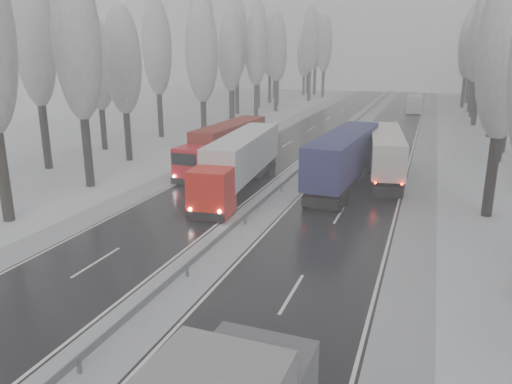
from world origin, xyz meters
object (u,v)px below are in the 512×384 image
Objects in this scene: box_truck_distant at (414,104)px; truck_red_white at (240,160)px; truck_blue_box at (347,154)px; truck_red_red at (226,142)px; truck_cream_box at (385,150)px.

truck_red_white is at bearing -102.98° from box_truck_distant.
truck_red_white is (-7.57, -4.08, -0.12)m from truck_blue_box.
truck_red_red is (-14.90, -50.25, 0.73)m from box_truck_distant.
truck_cream_box is 14.55m from truck_red_red.
truck_red_white is at bearing -148.20° from truck_blue_box.
truck_blue_box reaches higher than truck_red_white.
truck_cream_box is 1.89× the size of box_truck_distant.
truck_cream_box is at bearing 35.14° from truck_red_white.
truck_red_white reaches higher than truck_red_red.
truck_cream_box is 1.02× the size of truck_red_red.
truck_blue_box reaches higher than box_truck_distant.
box_truck_distant is 58.64m from truck_red_white.
box_truck_distant is at bearing 74.65° from truck_red_white.
truck_red_red is at bearing 177.01° from truck_cream_box.
truck_blue_box is at bearing 23.39° from truck_red_white.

